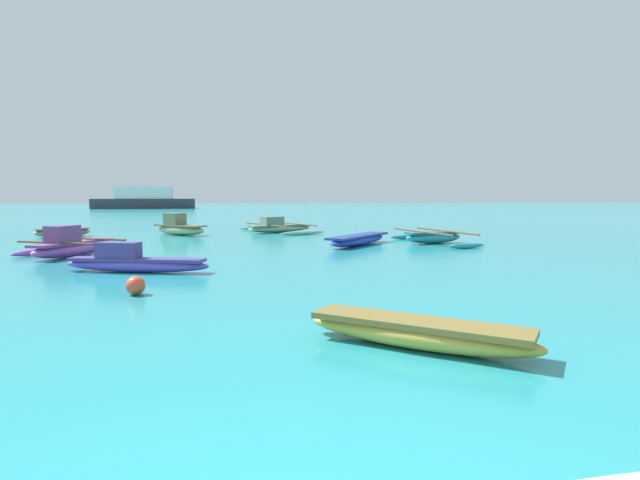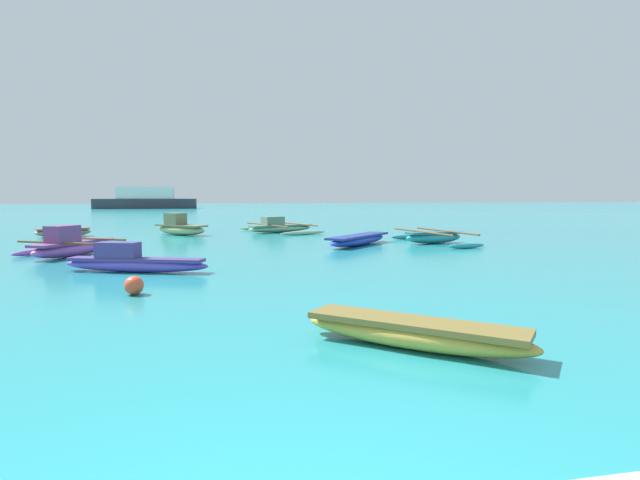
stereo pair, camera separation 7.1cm
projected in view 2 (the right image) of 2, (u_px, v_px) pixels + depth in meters
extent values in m
ellipsoid|color=#91C59D|center=(281.00, 228.00, 25.78)|extent=(3.69, 2.19, 0.39)
cube|color=slate|center=(281.00, 225.00, 25.77)|extent=(3.41, 2.05, 0.08)
cube|color=slate|center=(273.00, 221.00, 25.49)|extent=(1.22, 1.05, 0.43)
cylinder|color=brown|center=(294.00, 224.00, 26.22)|extent=(1.76, 4.05, 0.07)
cylinder|color=brown|center=(266.00, 225.00, 25.31)|extent=(1.76, 4.05, 0.07)
ellipsoid|color=#91C59D|center=(261.00, 228.00, 27.59)|extent=(2.44, 1.18, 0.20)
ellipsoid|color=#91C59D|center=(303.00, 233.00, 23.99)|extent=(2.44, 1.18, 0.20)
ellipsoid|color=blue|center=(358.00, 240.00, 19.06)|extent=(3.41, 3.59, 0.39)
cube|color=navy|center=(359.00, 236.00, 19.05)|extent=(3.16, 3.32, 0.08)
ellipsoid|color=tan|center=(181.00, 230.00, 23.91)|extent=(2.78, 2.71, 0.50)
cube|color=#696E4D|center=(181.00, 225.00, 23.89)|extent=(2.58, 2.52, 0.08)
cube|color=#696E4D|center=(175.00, 219.00, 24.07)|extent=(1.11, 1.11, 0.55)
ellipsoid|color=#674ACC|center=(136.00, 265.00, 12.39)|extent=(3.70, 1.70, 0.35)
cube|color=#45357D|center=(136.00, 260.00, 12.37)|extent=(3.41, 1.58, 0.08)
cube|color=#45357D|center=(118.00, 250.00, 12.42)|extent=(1.13, 0.74, 0.39)
ellipsoid|color=teal|center=(434.00, 238.00, 19.77)|extent=(2.56, 1.04, 0.46)
cube|color=#235E65|center=(434.00, 233.00, 19.76)|extent=(2.36, 0.98, 0.08)
cylinder|color=brown|center=(446.00, 231.00, 19.95)|extent=(0.76, 4.13, 0.07)
cylinder|color=brown|center=(422.00, 232.00, 19.55)|extent=(0.76, 4.13, 0.07)
ellipsoid|color=teal|center=(406.00, 237.00, 21.73)|extent=(1.54, 0.45, 0.20)
ellipsoid|color=teal|center=(467.00, 246.00, 17.84)|extent=(1.54, 0.45, 0.20)
ellipsoid|color=#AE55BA|center=(73.00, 249.00, 15.62)|extent=(2.13, 3.08, 0.47)
cube|color=#6C3B73|center=(73.00, 243.00, 15.60)|extent=(1.98, 2.85, 0.08)
cube|color=#6C3B73|center=(63.00, 234.00, 15.21)|extent=(0.96, 1.06, 0.52)
cylinder|color=brown|center=(89.00, 239.00, 16.26)|extent=(2.53, 1.42, 0.07)
cylinder|color=brown|center=(55.00, 243.00, 14.93)|extent=(2.53, 1.42, 0.07)
ellipsoid|color=#AE55BA|center=(38.00, 251.00, 16.05)|extent=(1.12, 1.83, 0.20)
ellipsoid|color=#AE55BA|center=(111.00, 255.00, 15.21)|extent=(1.12, 1.83, 0.20)
ellipsoid|color=gold|center=(414.00, 334.00, 6.23)|extent=(2.67, 2.41, 0.36)
cube|color=olive|center=(414.00, 323.00, 6.21)|extent=(2.47, 2.24, 0.08)
ellipsoid|color=tan|center=(63.00, 232.00, 22.88)|extent=(2.48, 1.64, 0.41)
cube|color=#755C51|center=(63.00, 229.00, 22.87)|extent=(2.29, 1.54, 0.08)
cylinder|color=brown|center=(76.00, 227.00, 23.15)|extent=(1.22, 2.85, 0.07)
cylinder|color=brown|center=(50.00, 228.00, 22.57)|extent=(1.22, 2.85, 0.07)
ellipsoid|color=tan|center=(59.00, 233.00, 24.16)|extent=(1.52, 0.77, 0.20)
ellipsoid|color=tan|center=(68.00, 237.00, 21.63)|extent=(1.52, 0.77, 0.20)
sphere|color=#E54C2D|center=(134.00, 285.00, 9.56)|extent=(0.36, 0.36, 0.36)
cube|color=#2D333D|center=(146.00, 204.00, 71.29)|extent=(13.98, 3.08, 1.40)
cube|color=white|center=(146.00, 193.00, 71.15)|extent=(7.69, 2.61, 1.68)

